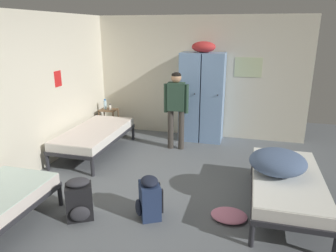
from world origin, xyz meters
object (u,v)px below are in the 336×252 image
object	(u,v)px
lotion_bottle	(110,107)
locker_bank	(202,95)
backpack_black	(79,200)
backpack_navy	(149,198)
bed_left_rear	(95,134)
bedding_heap	(278,162)
bed_right	(287,182)
person_traveler	(176,104)
water_bottle	(105,104)
shelf_unit	(109,119)
clothes_pile_pink	(229,215)

from	to	relation	value
lotion_bottle	locker_bank	bearing A→B (deg)	5.87
backpack_black	backpack_navy	distance (m)	0.88
backpack_black	backpack_navy	size ratio (longest dim) A/B	1.00
bed_left_rear	backpack_navy	size ratio (longest dim) A/B	3.45
locker_bank	bedding_heap	world-z (taller)	locker_bank
bed_left_rear	backpack_black	xyz separation A→B (m)	(0.84, -2.05, -0.12)
backpack_black	backpack_navy	world-z (taller)	same
bed_right	person_traveler	bearing A→B (deg)	137.59
person_traveler	water_bottle	xyz separation A→B (m)	(-1.77, 0.53, -0.25)
bed_left_rear	bedding_heap	world-z (taller)	bedding_heap
shelf_unit	bed_right	distance (m)	4.27
bed_right	clothes_pile_pink	xyz separation A→B (m)	(-0.70, -0.44, -0.34)
water_bottle	backpack_black	distance (m)	3.45
water_bottle	shelf_unit	bearing A→B (deg)	-14.04
bed_left_rear	backpack_black	bearing A→B (deg)	-67.57
water_bottle	clothes_pile_pink	bearing A→B (deg)	-42.28
backpack_black	bed_left_rear	bearing A→B (deg)	112.43
shelf_unit	lotion_bottle	size ratio (longest dim) A/B	3.96
bedding_heap	lotion_bottle	world-z (taller)	bedding_heap
person_traveler	backpack_black	size ratio (longest dim) A/B	2.78
bed_left_rear	backpack_navy	distance (m)	2.45
locker_bank	bed_left_rear	world-z (taller)	locker_bank
shelf_unit	water_bottle	bearing A→B (deg)	165.96
bed_right	backpack_black	distance (m)	2.69
bed_left_rear	water_bottle	world-z (taller)	water_bottle
locker_bank	backpack_navy	size ratio (longest dim) A/B	3.76
bed_right	bedding_heap	xyz separation A→B (m)	(-0.14, 0.02, 0.27)
bed_left_rear	water_bottle	xyz separation A→B (m)	(-0.33, 1.17, 0.29)
shelf_unit	bedding_heap	distance (m)	4.16
shelf_unit	bedding_heap	bearing A→B (deg)	-32.83
bed_left_rear	backpack_navy	bearing A→B (deg)	-46.64
bed_left_rear	water_bottle	distance (m)	1.25
shelf_unit	clothes_pile_pink	distance (m)	4.00
bedding_heap	backpack_navy	bearing A→B (deg)	-156.22
bed_left_rear	person_traveler	distance (m)	1.67
bed_right	clothes_pile_pink	distance (m)	0.89
bed_right	bed_left_rear	xyz separation A→B (m)	(-3.37, 1.12, 0.00)
water_bottle	backpack_black	bearing A→B (deg)	-69.93
backpack_black	bedding_heap	bearing A→B (deg)	21.69
bed_right	backpack_navy	xyz separation A→B (m)	(-1.69, -0.66, -0.12)
bed_left_rear	clothes_pile_pink	distance (m)	3.11
bedding_heap	lotion_bottle	bearing A→B (deg)	147.11
backpack_black	clothes_pile_pink	bearing A→B (deg)	14.89
person_traveler	clothes_pile_pink	xyz separation A→B (m)	(1.23, -2.20, -0.88)
bed_right	water_bottle	xyz separation A→B (m)	(-3.70, 2.29, 0.29)
person_traveler	water_bottle	distance (m)	1.86
locker_bank	shelf_unit	xyz separation A→B (m)	(-2.09, -0.17, -0.62)
clothes_pile_pink	locker_bank	bearing A→B (deg)	106.20
bedding_heap	water_bottle	size ratio (longest dim) A/B	3.14
water_bottle	lotion_bottle	distance (m)	0.17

